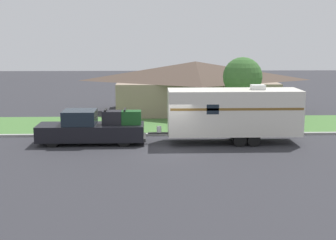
% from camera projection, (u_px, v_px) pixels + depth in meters
% --- Properties ---
extents(ground_plane, '(120.00, 120.00, 0.00)m').
position_uv_depth(ground_plane, '(170.00, 149.00, 26.38)').
color(ground_plane, '#2D2D33').
extents(curb_strip, '(80.00, 0.30, 0.14)m').
position_uv_depth(curb_strip, '(168.00, 134.00, 30.05)').
color(curb_strip, '#999993').
rests_on(curb_strip, ground_plane).
extents(lawn_strip, '(80.00, 7.00, 0.03)m').
position_uv_depth(lawn_strip, '(166.00, 125.00, 33.65)').
color(lawn_strip, '#477538').
rests_on(lawn_strip, ground_plane).
extents(house_across_street, '(13.88, 7.81, 4.21)m').
position_uv_depth(house_across_street, '(195.00, 86.00, 39.30)').
color(house_across_street, gray).
rests_on(house_across_street, ground_plane).
extents(pickup_truck, '(6.37, 2.00, 2.09)m').
position_uv_depth(pickup_truck, '(92.00, 128.00, 27.66)').
color(pickup_truck, black).
rests_on(pickup_truck, ground_plane).
extents(travel_trailer, '(9.01, 2.38, 3.48)m').
position_uv_depth(travel_trailer, '(234.00, 112.00, 27.77)').
color(travel_trailer, black).
rests_on(travel_trailer, ground_plane).
extents(mailbox, '(0.48, 0.20, 1.23)m').
position_uv_depth(mailbox, '(216.00, 119.00, 30.80)').
color(mailbox, brown).
rests_on(mailbox, ground_plane).
extents(tree_in_yard, '(2.73, 2.73, 4.88)m').
position_uv_depth(tree_in_yard, '(242.00, 77.00, 32.40)').
color(tree_in_yard, brown).
rests_on(tree_in_yard, ground_plane).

